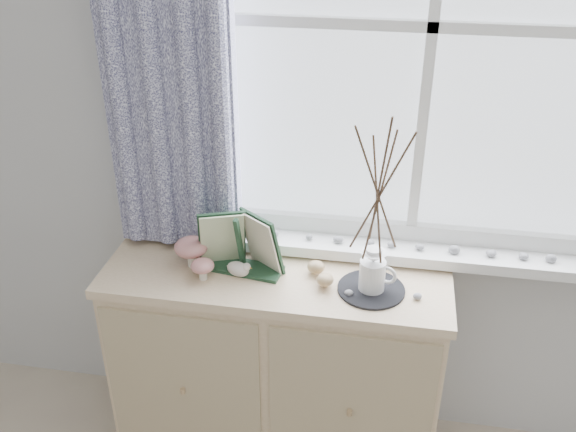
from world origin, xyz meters
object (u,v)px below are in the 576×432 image
object	(u,v)px
sideboard	(277,365)
botanical_book	(239,246)
twig_pitcher	(379,189)
toadstool_cluster	(194,252)

from	to	relation	value
sideboard	botanical_book	bearing A→B (deg)	-164.16
botanical_book	twig_pitcher	world-z (taller)	twig_pitcher
sideboard	twig_pitcher	distance (m)	0.86
sideboard	toadstool_cluster	distance (m)	0.57
toadstool_cluster	botanical_book	bearing A→B (deg)	-0.92
sideboard	toadstool_cluster	xyz separation A→B (m)	(-0.28, -0.03, 0.49)
botanical_book	toadstool_cluster	bearing A→B (deg)	-172.77
toadstool_cluster	twig_pitcher	size ratio (longest dim) A/B	0.26
sideboard	twig_pitcher	size ratio (longest dim) A/B	1.85
botanical_book	twig_pitcher	bearing A→B (deg)	5.86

